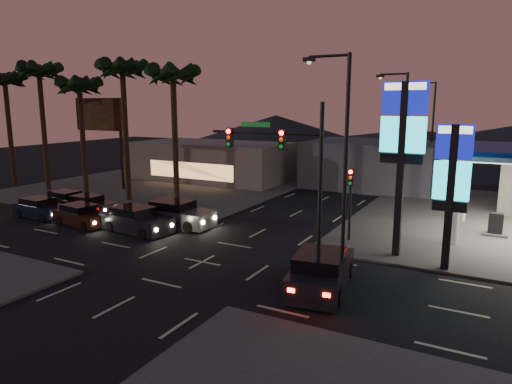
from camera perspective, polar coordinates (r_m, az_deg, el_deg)
The scene contains 26 objects.
ground at distance 23.61m, azimuth -6.75°, elevation -8.68°, with size 140.00×140.00×0.00m, color black.
corner_lot_nw at distance 45.42m, azimuth -11.73°, elevation 0.70°, with size 24.00×24.00×0.12m, color #47443F.
pylon_sign_tall at distance 24.11m, azimuth 17.88°, elevation 6.84°, with size 2.20×0.35×9.00m.
pylon_sign_short at distance 22.96m, azimuth 23.30°, elevation 1.94°, with size 1.60×0.35×7.00m.
traffic_signal_mast at distance 22.28m, azimuth 3.89°, elevation 4.03°, with size 6.10×0.39×8.00m.
pedestal_signal at distance 26.66m, azimuth 11.71°, elevation -0.06°, with size 0.32×0.39×4.30m.
streetlight_near at distance 20.22m, azimuth 10.62°, elevation 4.58°, with size 2.14×0.25×10.00m.
streetlight_mid at distance 32.80m, azimuth 17.65°, elevation 6.58°, with size 2.14×0.25×10.00m.
streetlight_far at distance 46.61m, azimuth 20.95°, elevation 7.48°, with size 2.14×0.25×10.00m.
palm_a at distance 35.31m, azimuth -10.32°, elevation 13.20°, with size 4.41×4.41×10.86m.
palm_b at distance 38.64m, azimuth -16.32°, elevation 13.53°, with size 4.41×4.41×11.46m.
palm_c at distance 42.23m, azimuth -21.19°, elevation 11.49°, with size 4.41×4.41×10.26m.
palm_d at distance 46.17m, azimuth -25.45°, elevation 12.64°, with size 4.41×4.41×11.66m.
palm_e at distance 50.24m, azimuth -28.86°, elevation 11.50°, with size 4.41×4.41×11.06m.
billboard at distance 45.70m, azimuth -18.86°, elevation 8.33°, with size 6.00×0.30×8.50m.
building_far_west at distance 48.69m, azimuth -5.47°, elevation 3.85°, with size 16.00×8.00×4.00m, color #726B5B.
building_far_mid at distance 45.83m, azimuth 14.37°, elevation 3.38°, with size 12.00×9.00×4.40m, color #4C4C51.
hill_left at distance 87.00m, azimuth 2.47°, elevation 7.59°, with size 40.00×40.00×6.00m, color black.
hill_center at distance 79.43m, azimuth 19.01°, elevation 5.99°, with size 60.00×60.00×4.00m, color black.
car_lane_a_front at distance 29.58m, azimuth -14.74°, elevation -3.47°, with size 5.01×2.48×1.58m.
car_lane_a_mid at distance 32.39m, azimuth -20.95°, elevation -2.77°, with size 4.40×2.21×1.39m.
car_lane_a_rear at distance 35.76m, azimuth -25.33°, elevation -1.87°, with size 4.33×1.93×1.39m.
car_lane_b_front at distance 30.50m, azimuth -9.93°, elevation -2.77°, with size 5.15×2.22×1.66m.
car_lane_b_mid at distance 35.72m, azimuth -20.13°, elevation -1.54°, with size 4.16×1.87×1.33m.
car_lane_b_rear at distance 37.87m, azimuth -22.53°, elevation -1.01°, with size 4.26×1.90×1.37m.
suv_station at distance 20.17m, azimuth 8.14°, elevation -9.78°, with size 2.91×5.35×1.70m.
Camera 1 is at (12.90, -18.16, 7.84)m, focal length 32.00 mm.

